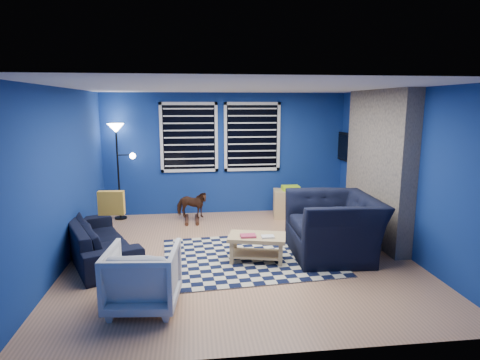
{
  "coord_description": "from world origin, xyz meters",
  "views": [
    {
      "loc": [
        -0.69,
        -5.77,
        2.27
      ],
      "look_at": [
        0.04,
        0.3,
        1.11
      ],
      "focal_mm": 30.0,
      "sensor_mm": 36.0,
      "label": 1
    }
  ],
  "objects_px": {
    "sofa": "(99,239)",
    "coffee_table": "(257,242)",
    "rocking_horse": "(192,205)",
    "cabinet": "(290,203)",
    "armchair_big": "(334,226)",
    "floor_lamp": "(118,141)",
    "armchair_bent": "(143,277)",
    "tv": "(348,148)"
  },
  "relations": [
    {
      "from": "coffee_table",
      "to": "cabinet",
      "type": "relative_size",
      "value": 1.25
    },
    {
      "from": "floor_lamp",
      "to": "coffee_table",
      "type": "bearing_deg",
      "value": -47.1
    },
    {
      "from": "coffee_table",
      "to": "floor_lamp",
      "type": "height_order",
      "value": "floor_lamp"
    },
    {
      "from": "tv",
      "to": "armchair_big",
      "type": "distance_m",
      "value": 2.58
    },
    {
      "from": "rocking_horse",
      "to": "armchair_bent",
      "type": "bearing_deg",
      "value": -174.0
    },
    {
      "from": "floor_lamp",
      "to": "sofa",
      "type": "bearing_deg",
      "value": -89.23
    },
    {
      "from": "sofa",
      "to": "coffee_table",
      "type": "bearing_deg",
      "value": -123.96
    },
    {
      "from": "armchair_big",
      "to": "rocking_horse",
      "type": "distance_m",
      "value": 2.95
    },
    {
      "from": "rocking_horse",
      "to": "cabinet",
      "type": "xyz_separation_m",
      "value": [
        1.99,
        0.07,
        -0.05
      ]
    },
    {
      "from": "floor_lamp",
      "to": "armchair_big",
      "type": "bearing_deg",
      "value": -34.25
    },
    {
      "from": "tv",
      "to": "sofa",
      "type": "distance_m",
      "value": 5.04
    },
    {
      "from": "cabinet",
      "to": "rocking_horse",
      "type": "bearing_deg",
      "value": -169.56
    },
    {
      "from": "floor_lamp",
      "to": "tv",
      "type": "bearing_deg",
      "value": -3.08
    },
    {
      "from": "armchair_bent",
      "to": "coffee_table",
      "type": "xyz_separation_m",
      "value": [
        1.49,
        1.19,
        -0.07
      ]
    },
    {
      "from": "armchair_bent",
      "to": "floor_lamp",
      "type": "bearing_deg",
      "value": -71.23
    },
    {
      "from": "rocking_horse",
      "to": "floor_lamp",
      "type": "height_order",
      "value": "floor_lamp"
    },
    {
      "from": "armchair_big",
      "to": "coffee_table",
      "type": "height_order",
      "value": "armchair_big"
    },
    {
      "from": "armchair_big",
      "to": "rocking_horse",
      "type": "xyz_separation_m",
      "value": [
        -2.13,
        2.04,
        -0.12
      ]
    },
    {
      "from": "sofa",
      "to": "armchair_bent",
      "type": "xyz_separation_m",
      "value": [
        0.83,
        -1.59,
        0.07
      ]
    },
    {
      "from": "tv",
      "to": "armchair_bent",
      "type": "xyz_separation_m",
      "value": [
        -3.72,
        -3.46,
        -1.04
      ]
    },
    {
      "from": "armchair_big",
      "to": "coffee_table",
      "type": "bearing_deg",
      "value": -82.64
    },
    {
      "from": "sofa",
      "to": "cabinet",
      "type": "xyz_separation_m",
      "value": [
        3.36,
        1.83,
        -0.0
      ]
    },
    {
      "from": "tv",
      "to": "cabinet",
      "type": "bearing_deg",
      "value": -177.71
    },
    {
      "from": "tv",
      "to": "rocking_horse",
      "type": "relative_size",
      "value": 1.57
    },
    {
      "from": "tv",
      "to": "floor_lamp",
      "type": "xyz_separation_m",
      "value": [
        -4.57,
        0.25,
        0.16
      ]
    },
    {
      "from": "armchair_bent",
      "to": "rocking_horse",
      "type": "xyz_separation_m",
      "value": [
        0.54,
        3.34,
        -0.02
      ]
    },
    {
      "from": "tv",
      "to": "armchair_bent",
      "type": "relative_size",
      "value": 1.26
    },
    {
      "from": "armchair_big",
      "to": "coffee_table",
      "type": "relative_size",
      "value": 1.54
    },
    {
      "from": "coffee_table",
      "to": "cabinet",
      "type": "bearing_deg",
      "value": 64.81
    },
    {
      "from": "tv",
      "to": "armchair_big",
      "type": "height_order",
      "value": "tv"
    },
    {
      "from": "tv",
      "to": "sofa",
      "type": "height_order",
      "value": "tv"
    },
    {
      "from": "armchair_big",
      "to": "floor_lamp",
      "type": "relative_size",
      "value": 0.74
    },
    {
      "from": "armchair_bent",
      "to": "coffee_table",
      "type": "distance_m",
      "value": 1.9
    },
    {
      "from": "floor_lamp",
      "to": "rocking_horse",
      "type": "bearing_deg",
      "value": -14.69
    },
    {
      "from": "tv",
      "to": "armchair_big",
      "type": "xyz_separation_m",
      "value": [
        -1.04,
        -2.16,
        -0.95
      ]
    },
    {
      "from": "armchair_bent",
      "to": "cabinet",
      "type": "distance_m",
      "value": 4.25
    },
    {
      "from": "sofa",
      "to": "armchair_big",
      "type": "relative_size",
      "value": 1.42
    },
    {
      "from": "rocking_horse",
      "to": "floor_lamp",
      "type": "distance_m",
      "value": 1.89
    },
    {
      "from": "armchair_big",
      "to": "armchair_bent",
      "type": "distance_m",
      "value": 2.98
    },
    {
      "from": "armchair_big",
      "to": "floor_lamp",
      "type": "bearing_deg",
      "value": -122.4
    },
    {
      "from": "sofa",
      "to": "coffee_table",
      "type": "xyz_separation_m",
      "value": [
        2.31,
        -0.4,
        -0.01
      ]
    },
    {
      "from": "armchair_big",
      "to": "coffee_table",
      "type": "distance_m",
      "value": 1.21
    }
  ]
}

